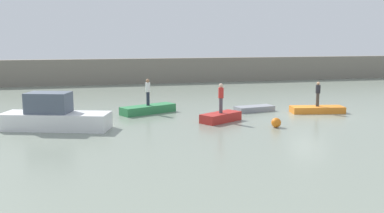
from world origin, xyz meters
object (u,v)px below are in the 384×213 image
Objects in this scene: motorboat at (54,116)px; person_dark_shirt at (318,93)px; person_red_shirt at (221,96)px; rowboat_grey at (254,109)px; rowboat_red at (221,117)px; rowboat_orange at (317,110)px; rowboat_green at (148,109)px; person_white_shirt at (148,91)px; mooring_buoy at (276,123)px.

person_dark_shirt is at bearing 4.73° from motorboat.
rowboat_grey is at bearing 41.71° from person_red_shirt.
rowboat_orange is (7.40, 1.48, -0.05)m from rowboat_red.
rowboat_red is at bearing -70.60° from rowboat_green.
motorboat reaches higher than rowboat_red.
person_dark_shirt is (17.18, 1.42, 0.63)m from motorboat.
person_red_shirt is at bearing -45.35° from person_white_shirt.
person_red_shirt is (-7.40, -1.48, 1.35)m from rowboat_orange.
rowboat_grey is 4.28m from rowboat_orange.
motorboat is 3.44× the size of person_red_shirt.
rowboat_red is 1.61× the size of person_dark_shirt.
mooring_buoy reaches higher than rowboat_orange.
motorboat is at bearing -171.29° from rowboat_green.
rowboat_grey is at bearing 167.79° from rowboat_orange.
rowboat_green reaches higher than rowboat_orange.
motorboat is 1.61× the size of rowboat_green.
motorboat is 9.81m from person_red_shirt.
person_white_shirt reaches higher than rowboat_green.
rowboat_orange is 1.16m from person_dark_shirt.
mooring_buoy is at bearing -44.41° from person_white_shirt.
person_white_shirt is at bearing -115.25° from rowboat_green.
mooring_buoy reaches higher than rowboat_grey.
rowboat_green is 1.29m from person_white_shirt.
rowboat_orange is (17.18, 1.42, -0.54)m from motorboat.
motorboat is at bearing -146.03° from person_white_shirt.
rowboat_grey is 1.63× the size of person_dark_shirt.
person_dark_shirt is at bearing 38.83° from mooring_buoy.
rowboat_orange is 1.98× the size of person_red_shirt.
motorboat is 13.55m from rowboat_grey.
person_dark_shirt is (3.98, -1.57, 1.20)m from rowboat_grey.
rowboat_green is 7.42m from rowboat_grey.
rowboat_orange is at bearing 38.83° from mooring_buoy.
rowboat_red is 0.76× the size of rowboat_orange.
person_red_shirt is (9.78, -0.06, 0.82)m from motorboat.
rowboat_red is at bearing 137.09° from mooring_buoy.
rowboat_green is at bearing 135.59° from mooring_buoy.
person_red_shirt is (3.94, -3.99, 0.01)m from person_white_shirt.
rowboat_red is at bearing -45.35° from person_white_shirt.
person_red_shirt is at bearing -168.70° from person_dark_shirt.
person_dark_shirt reaches higher than rowboat_red.
person_white_shirt is (-3.94, 3.99, 1.29)m from rowboat_red.
person_dark_shirt is at bearing 11.30° from person_red_shirt.
rowboat_orange is 6.19m from mooring_buoy.
rowboat_grey is at bearing 12.77° from motorboat.
person_red_shirt is at bearing -148.48° from rowboat_grey.
rowboat_red is 5.75m from person_white_shirt.
person_white_shirt reaches higher than motorboat.
rowboat_green is at bearing 33.97° from motorboat.
person_white_shirt is (5.83, 3.93, 0.81)m from motorboat.
motorboat is 2.29× the size of rowboat_red.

